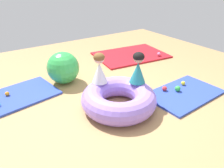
# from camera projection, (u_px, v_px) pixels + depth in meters

# --- Properties ---
(ground_plane) EXTENTS (8.00, 8.00, 0.00)m
(ground_plane) POSITION_uv_depth(u_px,v_px,m) (119.00, 103.00, 3.71)
(ground_plane) COLOR tan
(gym_mat_center_rear) EXTENTS (1.43, 0.93, 0.04)m
(gym_mat_center_rear) POSITION_uv_depth(u_px,v_px,m) (184.00, 93.00, 3.95)
(gym_mat_center_rear) COLOR #2D47B7
(gym_mat_center_rear) RESTS_ON ground
(gym_mat_far_left) EXTENTS (1.69, 1.15, 0.04)m
(gym_mat_far_left) POSITION_uv_depth(u_px,v_px,m) (11.00, 98.00, 3.81)
(gym_mat_far_left) COLOR #2D47B7
(gym_mat_far_left) RESTS_ON ground
(gym_mat_near_left) EXTENTS (1.99, 1.50, 0.04)m
(gym_mat_near_left) POSITION_uv_depth(u_px,v_px,m) (131.00, 55.00, 5.81)
(gym_mat_near_left) COLOR #B21923
(gym_mat_near_left) RESTS_ON ground
(inflatable_cushion) EXTENTS (1.23, 1.23, 0.36)m
(inflatable_cushion) POSITION_uv_depth(u_px,v_px,m) (119.00, 99.00, 3.48)
(inflatable_cushion) COLOR #9975EA
(inflatable_cushion) RESTS_ON ground
(child_in_teal) EXTENTS (0.35, 0.35, 0.53)m
(child_in_teal) POSITION_uv_depth(u_px,v_px,m) (138.00, 68.00, 3.51)
(child_in_teal) COLOR teal
(child_in_teal) RESTS_ON inflatable_cushion
(child_in_white) EXTENTS (0.36, 0.36, 0.52)m
(child_in_white) POSITION_uv_depth(u_px,v_px,m) (99.00, 68.00, 3.51)
(child_in_white) COLOR white
(child_in_white) RESTS_ON inflatable_cushion
(play_ball_pink) EXTENTS (0.10, 0.10, 0.10)m
(play_ball_pink) POSITION_uv_depth(u_px,v_px,m) (159.00, 54.00, 5.67)
(play_ball_pink) COLOR pink
(play_ball_pink) RESTS_ON gym_mat_near_left
(play_ball_yellow) EXTENTS (0.08, 0.08, 0.08)m
(play_ball_yellow) POSITION_uv_depth(u_px,v_px,m) (183.00, 83.00, 4.20)
(play_ball_yellow) COLOR yellow
(play_ball_yellow) RESTS_ON gym_mat_center_rear
(play_ball_red) EXTENTS (0.09, 0.09, 0.09)m
(play_ball_red) POSITION_uv_depth(u_px,v_px,m) (165.00, 88.00, 3.99)
(play_ball_red) COLOR red
(play_ball_red) RESTS_ON gym_mat_center_rear
(play_ball_blue) EXTENTS (0.08, 0.08, 0.08)m
(play_ball_blue) POSITION_uv_depth(u_px,v_px,m) (100.00, 55.00, 5.67)
(play_ball_blue) COLOR blue
(play_ball_blue) RESTS_ON gym_mat_near_left
(play_ball_orange) EXTENTS (0.08, 0.08, 0.08)m
(play_ball_orange) POSITION_uv_depth(u_px,v_px,m) (7.00, 94.00, 3.83)
(play_ball_orange) COLOR orange
(play_ball_orange) RESTS_ON gym_mat_far_left
(play_ball_green) EXTENTS (0.11, 0.11, 0.11)m
(play_ball_green) POSITION_uv_depth(u_px,v_px,m) (178.00, 89.00, 3.97)
(play_ball_green) COLOR green
(play_ball_green) RESTS_ON gym_mat_center_rear
(exercise_ball_large) EXTENTS (0.64, 0.64, 0.64)m
(exercise_ball_large) POSITION_uv_depth(u_px,v_px,m) (63.00, 68.00, 4.27)
(exercise_ball_large) COLOR green
(exercise_ball_large) RESTS_ON ground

